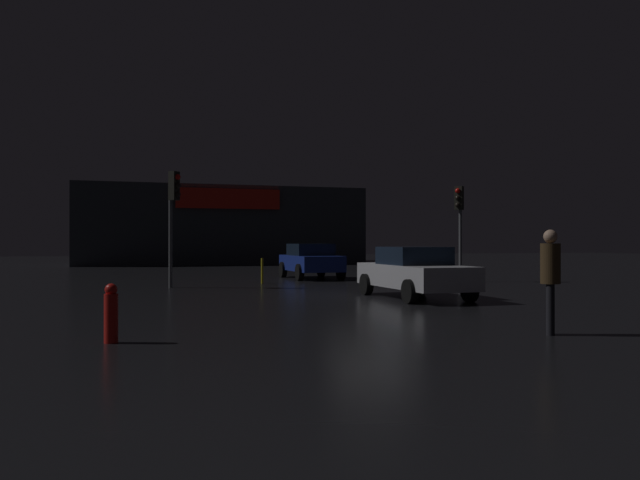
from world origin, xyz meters
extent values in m
plane|color=black|center=(0.00, 0.00, 0.00)|extent=(120.00, 120.00, 0.00)
cube|color=#33383D|center=(0.65, 31.49, 2.76)|extent=(20.30, 9.91, 5.53)
cube|color=red|center=(0.65, 26.38, 4.54)|extent=(7.11, 0.24, 1.37)
cylinder|color=#595B60|center=(6.16, 5.31, 1.92)|extent=(0.13, 0.13, 3.84)
cube|color=black|center=(6.04, 5.21, 3.37)|extent=(0.41, 0.41, 0.95)
sphere|color=red|center=(5.92, 5.10, 3.65)|extent=(0.20, 0.20, 0.20)
sphere|color=black|center=(5.92, 5.10, 3.37)|extent=(0.20, 0.20, 0.20)
sphere|color=black|center=(5.92, 5.10, 3.08)|extent=(0.20, 0.20, 0.20)
cylinder|color=#595B60|center=(-5.31, 5.43, 2.04)|extent=(0.13, 0.13, 4.07)
cube|color=black|center=(-5.20, 5.32, 3.57)|extent=(0.41, 0.41, 1.01)
sphere|color=red|center=(-5.08, 5.21, 3.87)|extent=(0.20, 0.20, 0.20)
sphere|color=black|center=(-5.08, 5.21, 3.57)|extent=(0.20, 0.20, 0.20)
sphere|color=black|center=(-5.08, 5.21, 3.26)|extent=(0.20, 0.20, 0.20)
cube|color=#B7B7BF|center=(0.90, -1.11, 0.64)|extent=(1.81, 4.60, 0.64)
cube|color=black|center=(0.90, -1.04, 1.21)|extent=(1.60, 1.92, 0.51)
cylinder|color=black|center=(1.76, -2.63, 0.32)|extent=(0.23, 0.64, 0.64)
cylinder|color=black|center=(0.00, -2.62, 0.32)|extent=(0.23, 0.64, 0.64)
cylinder|color=black|center=(1.79, 0.39, 0.32)|extent=(0.23, 0.64, 0.64)
cylinder|color=black|center=(0.03, 0.41, 0.32)|extent=(0.23, 0.64, 0.64)
cube|color=navy|center=(1.09, 9.30, 0.68)|extent=(1.86, 4.16, 0.66)
cube|color=black|center=(1.09, 9.37, 1.27)|extent=(1.66, 2.08, 0.51)
cylinder|color=black|center=(0.20, 10.68, 0.35)|extent=(0.23, 0.70, 0.70)
cylinder|color=black|center=(2.01, 10.66, 0.35)|extent=(0.23, 0.70, 0.70)
cylinder|color=black|center=(0.17, 7.95, 0.35)|extent=(0.23, 0.70, 0.70)
cylinder|color=black|center=(1.98, 7.93, 0.35)|extent=(0.23, 0.70, 0.70)
cylinder|color=black|center=(-0.17, -8.48, 0.44)|extent=(0.14, 0.14, 0.89)
cylinder|color=black|center=(-0.27, -8.61, 0.44)|extent=(0.14, 0.14, 0.89)
cylinder|color=#3F2D19|center=(-0.22, -8.55, 1.24)|extent=(0.48, 0.48, 0.70)
sphere|color=tan|center=(-0.22, -8.55, 1.71)|extent=(0.24, 0.24, 0.24)
cylinder|color=red|center=(-7.48, -7.10, 0.39)|extent=(0.22, 0.22, 0.79)
sphere|color=red|center=(-7.48, -7.10, 0.85)|extent=(0.20, 0.20, 0.20)
cylinder|color=#595B60|center=(4.87, 6.49, 0.50)|extent=(0.08, 0.08, 1.00)
cylinder|color=gold|center=(-1.74, 6.59, 0.49)|extent=(0.09, 0.09, 0.98)
camera|label=1|loc=(-7.64, -18.14, 1.62)|focal=37.04mm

